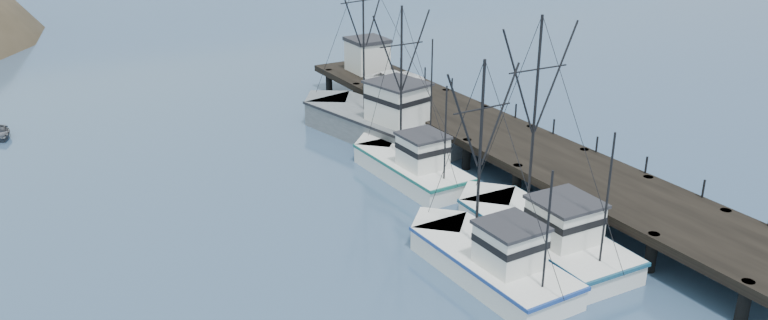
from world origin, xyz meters
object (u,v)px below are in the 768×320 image
Objects in this scene: trawler_mid at (488,259)px; pier_shed at (367,54)px; pier at (499,137)px; work_vessel at (378,122)px; pickup_truck at (395,79)px; trawler_far at (409,165)px; trawler_near at (540,232)px.

pier_shed is (9.63, 29.36, 2.60)m from trawler_mid.
work_vessel reaches higher than pier.
pier_shed is at bearing 71.84° from trawler_mid.
trawler_mid is 25.64m from pickup_truck.
pier_shed is (6.58, 17.35, 2.60)m from trawler_far.
trawler_mid is 0.71× the size of work_vessel.
trawler_far reaches higher than trawler_mid.
trawler_mid is at bearing -104.23° from work_vessel.
pier_shed is at bearing -2.72° from pickup_truck.
pickup_truck is (6.06, 11.89, 1.85)m from trawler_far.
trawler_near is 29.14m from pier_shed.
work_vessel is at bearing 140.81° from pickup_truck.
pickup_truck is at bearing 77.49° from trawler_near.
trawler_far is at bearing -104.23° from work_vessel.
pier is at bearing -90.19° from pier_shed.
trawler_far is 7.41m from work_vessel.
work_vessel is 3.08× the size of pickup_truck.
pier is 14.88m from trawler_mid.
trawler_near is at bearing -118.00° from pier.
pier is at bearing -5.69° from trawler_far.
trawler_mid reaches higher than pier.
pier is 11.89m from trawler_near.
trawler_near is 2.49× the size of pickup_truck.
trawler_near is at bearing -85.10° from trawler_far.
trawler_mid is at bearing -108.16° from pier_shed.
pier is at bearing -59.00° from work_vessel.
trawler_near is 3.77× the size of pier_shed.
trawler_near is (-5.57, -10.47, -0.87)m from pier.
trawler_far is at bearing -110.78° from pier_shed.
pier_shed is (4.76, 10.17, 2.19)m from work_vessel.
trawler_mid is at bearing -104.23° from trawler_far.
trawler_near is 0.81× the size of work_vessel.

